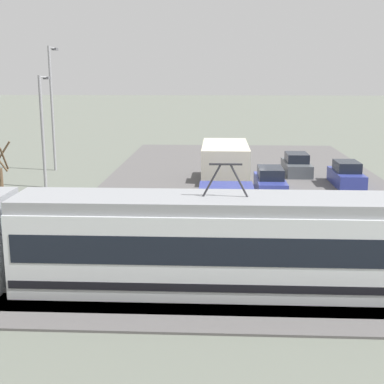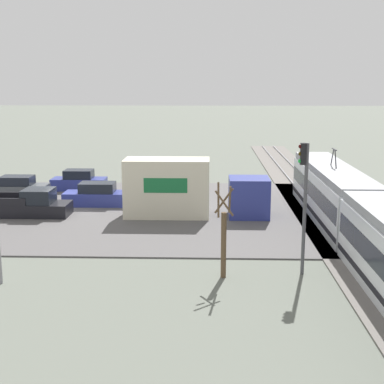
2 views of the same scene
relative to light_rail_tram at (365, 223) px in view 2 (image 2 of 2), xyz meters
name	(u,v)px [view 2 (image 2 of 2)]	position (x,y,z in m)	size (l,w,h in m)	color
ground_plane	(64,210)	(-9.00, -17.64, -1.67)	(320.00, 320.00, 0.00)	#60665B
road_surface	(64,210)	(-9.00, -17.64, -1.63)	(19.70, 41.95, 0.08)	#565454
rail_bed	(325,212)	(-9.00, 0.00, -1.62)	(73.77, 4.40, 0.22)	slate
light_rail_tram	(365,223)	(0.00, 0.00, 0.00)	(29.07, 2.69, 4.41)	silver
box_truck	(187,190)	(-7.48, -9.22, 0.12)	(2.40, 9.23, 3.71)	navy
pickup_truck	(29,205)	(-7.29, -19.44, -0.93)	(2.02, 5.47, 1.75)	black
sedan_car_0	(98,196)	(-10.40, -15.63, -0.93)	(1.76, 4.67, 1.60)	navy
sedan_car_1	(18,188)	(-12.98, -22.24, -0.95)	(1.82, 4.50, 1.57)	#4C5156
sedan_car_2	(79,181)	(-15.75, -18.23, -0.93)	(1.75, 4.29, 1.61)	navy
traffic_light_pole	(304,192)	(2.76, -3.60, 2.16)	(0.28, 0.47, 6.00)	#47474C
street_tree	(224,236)	(3.30, -7.14, 0.27)	(1.02, 0.85, 4.27)	brown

